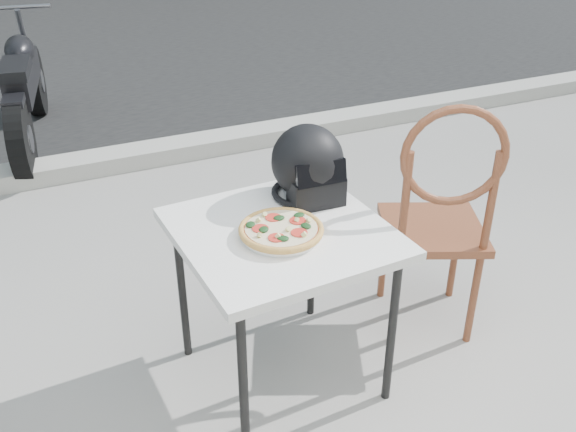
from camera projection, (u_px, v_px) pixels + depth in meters
name	position (u px, v px, depth m)	size (l,w,h in m)	color
street_asphalt	(86.00, 36.00, 7.92)	(30.00, 8.00, 0.00)	black
curb	(172.00, 150.00, 4.72)	(30.00, 0.25, 0.12)	#A7A59C
cafe_table_main	(282.00, 244.00, 2.45)	(0.81, 0.81, 0.73)	white
plate	(281.00, 234.00, 2.36)	(0.36, 0.36, 0.02)	white
pizza	(281.00, 229.00, 2.35)	(0.34, 0.34, 0.04)	gold
helmet	(308.00, 166.00, 2.58)	(0.31, 0.32, 0.30)	black
cafe_chair_main	(440.00, 210.00, 2.73)	(0.58, 0.58, 1.15)	brown
motorcycle	(25.00, 90.00, 4.81)	(0.53, 1.89, 0.95)	black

